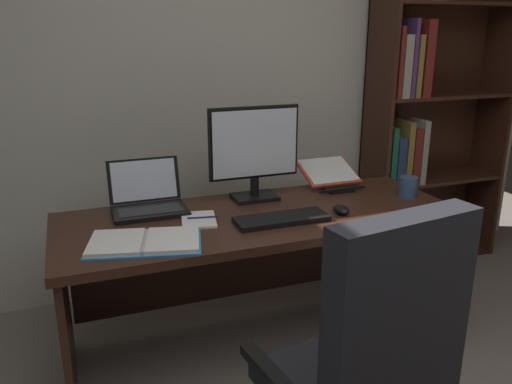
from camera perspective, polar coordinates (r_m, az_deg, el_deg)
wall_back at (r=3.08m, az=-4.72°, el=15.20°), size 4.62×0.12×2.81m
desk at (r=2.51m, az=-0.13°, el=-5.93°), size 1.85×0.71×0.71m
bookshelf at (r=3.50m, az=18.17°, el=10.75°), size 0.95×0.31×2.25m
monitor at (r=2.53m, az=-0.20°, el=4.33°), size 0.46×0.16×0.47m
laptop at (r=2.46m, az=-11.93°, el=-0.94°), size 0.34×0.28×0.23m
keyboard at (r=2.28m, az=2.87°, el=-3.02°), size 0.42×0.15×0.02m
computer_mouse at (r=2.41m, az=9.46°, el=-1.94°), size 0.06×0.10×0.04m
reading_stand_with_book at (r=2.83m, az=8.20°, el=2.02°), size 0.30×0.30×0.13m
open_binder at (r=2.09m, az=-12.30°, el=-5.46°), size 0.49×0.36×0.02m
notepad at (r=2.31m, az=-6.40°, el=-3.09°), size 0.19×0.24×0.01m
pen at (r=2.31m, az=-5.93°, el=-2.82°), size 0.14×0.03×0.01m
coffee_mug at (r=2.73m, az=16.60°, el=0.57°), size 0.09×0.09×0.10m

